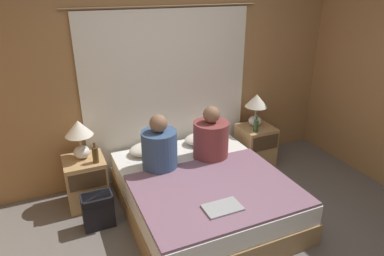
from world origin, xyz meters
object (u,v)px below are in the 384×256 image
nightstand_right (255,145)px  lamp_right (256,105)px  person_left_in_bed (159,148)px  backpack_on_floor (98,209)px  pillow_right (203,138)px  beer_bottle_on_right_stand (256,125)px  bed (203,194)px  pillow_left (150,149)px  laptop_on_bed (223,208)px  nightstand_left (86,181)px  person_right_in_bed (211,138)px  lamp_left (79,133)px  beer_bottle_on_left_stand (95,155)px

nightstand_right → lamp_right: (0.00, 0.05, 0.58)m
person_left_in_bed → backpack_on_floor: bearing=-169.6°
pillow_right → beer_bottle_on_right_stand: beer_bottle_on_right_stand is taller
bed → beer_bottle_on_right_stand: beer_bottle_on_right_stand is taller
bed → pillow_left: (-0.36, 0.75, 0.29)m
pillow_left → pillow_right: 0.72m
bed → laptop_on_bed: size_ratio=5.55×
nightstand_left → person_right_in_bed: person_right_in_bed is taller
person_left_in_bed → lamp_right: bearing=14.8°
nightstand_left → pillow_right: bearing=2.1°
nightstand_right → beer_bottle_on_right_stand: 0.40m
pillow_left → nightstand_left: bearing=-176.1°
nightstand_right → laptop_on_bed: (-1.24, -1.32, 0.21)m
nightstand_left → lamp_left: size_ratio=1.25×
nightstand_right → laptop_on_bed: size_ratio=1.63×
lamp_right → beer_bottle_on_left_stand: 2.18m
beer_bottle_on_left_stand → laptop_on_bed: beer_bottle_on_left_stand is taller
bed → nightstand_right: (1.14, 0.69, 0.06)m
bed → person_left_in_bed: person_left_in_bed is taller
backpack_on_floor → lamp_left: bearing=94.4°
nightstand_left → pillow_right: pillow_right is taller
lamp_right → backpack_on_floor: (-2.25, -0.53, -0.64)m
pillow_right → nightstand_right: bearing=-3.9°
pillow_left → person_right_in_bed: size_ratio=0.77×
pillow_right → laptop_on_bed: bearing=-108.6°
lamp_left → beer_bottle_on_right_stand: 2.21m
person_right_in_bed → beer_bottle_on_right_stand: 0.81m
nightstand_right → laptop_on_bed: nightstand_right is taller
nightstand_right → person_left_in_bed: 1.60m
pillow_left → person_left_in_bed: 0.44m
beer_bottle_on_right_stand → laptop_on_bed: bearing=-133.6°
bed → lamp_right: size_ratio=4.27×
bed → nightstand_left: (-1.14, 0.69, 0.06)m
nightstand_left → backpack_on_floor: 0.49m
person_right_in_bed → backpack_on_floor: 1.46m
nightstand_left → laptop_on_bed: bearing=-51.6°
nightstand_left → beer_bottle_on_right_stand: bearing=-3.1°
nightstand_right → person_right_in_bed: (-0.88, -0.35, 0.43)m
pillow_right → laptop_on_bed: pillow_right is taller
lamp_left → person_right_in_bed: person_right_in_bed is taller
nightstand_right → lamp_left: lamp_left is taller
lamp_right → person_left_in_bed: size_ratio=0.70×
bed → pillow_right: (0.36, 0.75, 0.29)m
lamp_left → laptop_on_bed: size_ratio=1.30×
lamp_right → pillow_right: size_ratio=0.91×
lamp_right → beer_bottle_on_left_stand: lamp_right is taller
person_left_in_bed → backpack_on_floor: person_left_in_bed is taller
backpack_on_floor → pillow_right: bearing=20.1°
lamp_left → lamp_right: 2.29m
pillow_left → beer_bottle_on_right_stand: bearing=-6.9°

